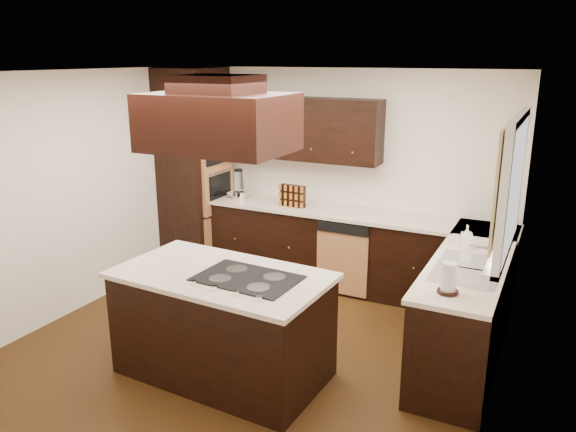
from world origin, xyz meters
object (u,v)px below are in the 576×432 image
object	(u,v)px
range_hood	(218,122)
island	(223,326)
spice_rack	(293,196)
oven_column	(195,183)

from	to	relation	value
range_hood	island	bearing A→B (deg)	131.19
island	spice_rack	xyz separation A→B (m)	(-0.40, 2.16, 0.61)
range_hood	spice_rack	world-z (taller)	range_hood
spice_rack	oven_column	bearing A→B (deg)	-173.86
oven_column	island	size ratio (longest dim) A/B	1.25
range_hood	spice_rack	size ratio (longest dim) A/B	3.41
oven_column	island	distance (m)	2.86
island	range_hood	size ratio (longest dim) A/B	1.61
oven_column	range_hood	world-z (taller)	range_hood
island	oven_column	bearing A→B (deg)	132.49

